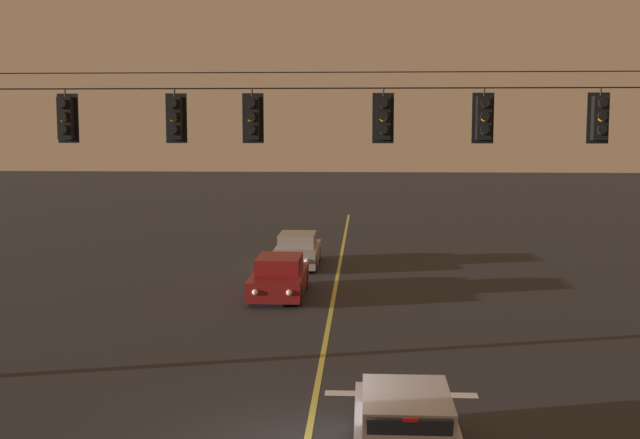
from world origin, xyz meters
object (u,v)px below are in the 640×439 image
object	(u,v)px
traffic_light_centre	(252,118)
traffic_light_rightmost	(484,118)
traffic_light_leftmost	(66,118)
car_waiting_near_lane	(406,433)
car_oncoming_lead	(279,277)
traffic_light_far_right	(600,118)
traffic_light_left_inner	(175,118)
traffic_light_right_inner	(383,118)
car_oncoming_trailing	(297,251)

from	to	relation	value
traffic_light_centre	traffic_light_rightmost	world-z (taller)	same
traffic_light_leftmost	traffic_light_rightmost	size ratio (longest dim) A/B	1.00
traffic_light_centre	car_waiting_near_lane	distance (m)	7.84
car_oncoming_lead	traffic_light_far_right	bearing A→B (deg)	-50.48
traffic_light_left_inner	traffic_light_rightmost	distance (m)	6.89
traffic_light_right_inner	traffic_light_left_inner	bearing A→B (deg)	180.00
traffic_light_rightmost	car_waiting_near_lane	xyz separation A→B (m)	(-1.87, -4.56, -5.48)
traffic_light_right_inner	car_oncoming_lead	size ratio (longest dim) A/B	0.28
traffic_light_leftmost	car_waiting_near_lane	distance (m)	10.37
traffic_light_leftmost	traffic_light_rightmost	xyz separation A→B (m)	(9.40, 0.00, 0.00)
traffic_light_leftmost	traffic_light_centre	distance (m)	4.25
traffic_light_leftmost	traffic_light_right_inner	distance (m)	7.18
traffic_light_leftmost	traffic_light_far_right	distance (m)	11.92
car_oncoming_lead	car_oncoming_trailing	size ratio (longest dim) A/B	1.00
traffic_light_right_inner	car_waiting_near_lane	xyz separation A→B (m)	(0.34, -4.56, -5.48)
traffic_light_left_inner	traffic_light_leftmost	bearing A→B (deg)	180.00
traffic_light_centre	traffic_light_leftmost	bearing A→B (deg)	180.00
traffic_light_right_inner	car_waiting_near_lane	bearing A→B (deg)	-85.71
traffic_light_rightmost	car_oncoming_lead	world-z (taller)	traffic_light_rightmost
traffic_light_rightmost	traffic_light_far_right	distance (m)	2.52
traffic_light_rightmost	car_oncoming_trailing	xyz separation A→B (m)	(-5.47, 15.99, -5.48)
traffic_light_leftmost	traffic_light_rightmost	world-z (taller)	same
traffic_light_left_inner	traffic_light_far_right	distance (m)	9.41
traffic_light_far_right	car_oncoming_trailing	size ratio (longest dim) A/B	0.28
car_oncoming_trailing	traffic_light_centre	bearing A→B (deg)	-88.84
traffic_light_leftmost	car_oncoming_trailing	size ratio (longest dim) A/B	0.28
traffic_light_rightmost	car_oncoming_lead	distance (m)	12.58
car_oncoming_trailing	traffic_light_leftmost	bearing A→B (deg)	-103.81
car_oncoming_trailing	car_oncoming_lead	bearing A→B (deg)	-91.24
traffic_light_centre	traffic_light_left_inner	bearing A→B (deg)	180.00
traffic_light_left_inner	traffic_light_centre	world-z (taller)	same
traffic_light_right_inner	car_waiting_near_lane	distance (m)	7.14
traffic_light_left_inner	traffic_light_far_right	world-z (taller)	same
traffic_light_rightmost	car_oncoming_lead	size ratio (longest dim) A/B	0.28
traffic_light_left_inner	car_waiting_near_lane	bearing A→B (deg)	-42.23
car_waiting_near_lane	traffic_light_left_inner	bearing A→B (deg)	137.77
traffic_light_centre	car_oncoming_trailing	world-z (taller)	traffic_light_centre
traffic_light_left_inner	traffic_light_centre	bearing A→B (deg)	0.00
traffic_light_centre	car_oncoming_trailing	xyz separation A→B (m)	(-0.32, 15.99, -5.48)
traffic_light_centre	traffic_light_far_right	world-z (taller)	same
traffic_light_rightmost	car_oncoming_lead	bearing A→B (deg)	119.64
traffic_light_leftmost	traffic_light_left_inner	xyz separation A→B (m)	(2.50, 0.00, 0.00)
car_oncoming_lead	traffic_light_rightmost	bearing A→B (deg)	-60.36
traffic_light_far_right	car_oncoming_lead	size ratio (longest dim) A/B	0.28
traffic_light_centre	traffic_light_rightmost	size ratio (longest dim) A/B	1.00
traffic_light_far_right	traffic_light_rightmost	bearing A→B (deg)	180.00
traffic_light_far_right	car_oncoming_trailing	world-z (taller)	traffic_light_far_right
traffic_light_right_inner	traffic_light_far_right	distance (m)	4.73
car_oncoming_trailing	traffic_light_far_right	bearing A→B (deg)	-63.47
traffic_light_leftmost	car_oncoming_lead	world-z (taller)	traffic_light_leftmost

